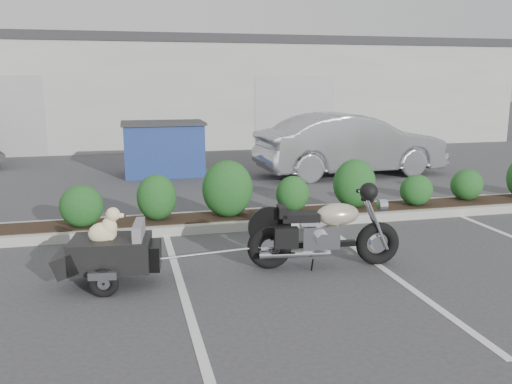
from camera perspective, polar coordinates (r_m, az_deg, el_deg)
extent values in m
plane|color=#38383A|center=(7.53, 3.23, -7.54)|extent=(90.00, 90.00, 0.00)
cube|color=#9E9E93|center=(9.81, 5.05, -2.49)|extent=(12.00, 1.00, 0.15)
cube|color=#9EA099|center=(23.88, -8.99, 10.53)|extent=(26.00, 10.00, 4.00)
torus|color=black|center=(7.26, 1.44, -5.81)|extent=(0.62, 0.23, 0.60)
torus|color=black|center=(7.59, 12.66, -5.29)|extent=(0.62, 0.23, 0.60)
cylinder|color=silver|center=(7.26, 1.44, -5.81)|extent=(0.26, 0.14, 0.25)
cylinder|color=silver|center=(7.59, 12.66, -5.29)|extent=(0.23, 0.12, 0.22)
cylinder|color=silver|center=(7.40, 12.54, -3.05)|extent=(0.39, 0.10, 0.80)
cylinder|color=silver|center=(7.57, 12.10, -2.71)|extent=(0.39, 0.10, 0.80)
cylinder|color=silver|center=(7.36, 11.37, -0.35)|extent=(0.11, 0.63, 0.03)
cylinder|color=silver|center=(7.47, 13.17, -1.38)|extent=(0.13, 0.17, 0.16)
sphere|color=black|center=(7.08, 11.79, 0.04)|extent=(0.26, 0.26, 0.23)
cube|color=silver|center=(7.33, 6.69, -4.59)|extent=(0.53, 0.37, 0.31)
cube|color=black|center=(7.39, 7.35, -5.43)|extent=(0.81, 0.20, 0.07)
ellipsoid|color=#BEB499|center=(7.32, 8.60, -2.34)|extent=(0.63, 0.41, 0.30)
cube|color=black|center=(7.21, 4.65, -2.61)|extent=(0.53, 0.33, 0.11)
cube|color=black|center=(7.15, 2.75, -2.04)|extent=(0.14, 0.28, 0.14)
cylinder|color=silver|center=(7.17, 4.12, -6.58)|extent=(0.95, 0.20, 0.08)
cylinder|color=silver|center=(7.47, 3.67, -5.80)|extent=(0.95, 0.20, 0.08)
cube|color=black|center=(6.99, 3.20, -4.83)|extent=(0.32, 0.17, 0.27)
cube|color=black|center=(6.90, -14.98, -6.23)|extent=(1.02, 0.77, 0.38)
cube|color=slate|center=(6.78, -12.23, -4.25)|extent=(0.18, 0.57, 0.27)
cube|color=slate|center=(6.86, -14.65, -5.47)|extent=(0.70, 0.64, 0.04)
cube|color=black|center=(7.01, -18.98, -6.73)|extent=(0.42, 0.69, 0.33)
cube|color=black|center=(6.85, -10.77, -6.54)|extent=(0.24, 0.47, 0.31)
torus|color=black|center=(6.63, -15.73, -9.23)|extent=(0.36, 0.14, 0.35)
torus|color=black|center=(7.34, -14.80, -7.12)|extent=(0.36, 0.14, 0.35)
cube|color=silver|center=(6.55, -15.85, -8.49)|extent=(0.33, 0.11, 0.09)
cube|color=silver|center=(7.34, -14.79, -6.21)|extent=(0.33, 0.11, 0.09)
cylinder|color=black|center=(6.98, -15.24, -8.12)|extent=(0.14, 0.81, 0.04)
cylinder|color=silver|center=(6.86, -8.93, -7.01)|extent=(0.54, 0.10, 0.03)
ellipsoid|color=beige|center=(6.83, -15.85, -4.21)|extent=(0.36, 0.27, 0.27)
ellipsoid|color=beige|center=(6.80, -15.21, -3.62)|extent=(0.22, 0.21, 0.25)
sphere|color=beige|center=(6.75, -14.83, -2.29)|extent=(0.19, 0.19, 0.17)
ellipsoid|color=beige|center=(6.74, -14.14, -2.43)|extent=(0.13, 0.09, 0.06)
sphere|color=black|center=(6.73, -13.69, -2.42)|extent=(0.04, 0.04, 0.03)
ellipsoid|color=beige|center=(6.70, -15.20, -2.25)|extent=(0.05, 0.04, 0.09)
ellipsoid|color=beige|center=(6.80, -15.08, -2.05)|extent=(0.05, 0.04, 0.09)
cylinder|color=beige|center=(6.79, -14.97, -5.13)|extent=(0.04, 0.04, 0.11)
cylinder|color=beige|center=(6.89, -14.84, -4.87)|extent=(0.04, 0.04, 0.11)
imported|color=#9E9EA4|center=(14.38, 9.95, 4.94)|extent=(5.01, 2.02, 1.62)
cube|color=navy|center=(14.43, -9.69, 4.43)|extent=(2.03, 1.37, 1.34)
cube|color=#2D2D30|center=(14.36, -9.79, 7.17)|extent=(2.15, 1.48, 0.07)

